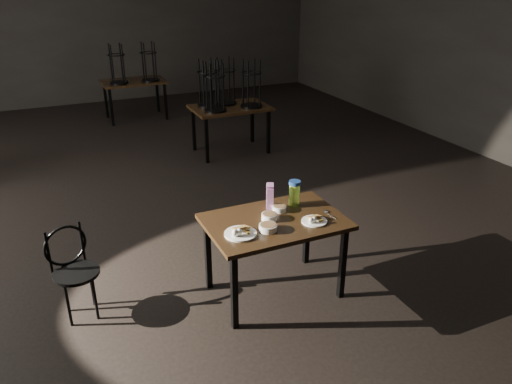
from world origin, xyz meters
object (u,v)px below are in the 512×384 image
juice_carton (270,197)px  water_bottle (294,193)px  main_table (275,228)px  bentwood_chair (73,265)px

juice_carton → water_bottle: juice_carton is taller
juice_carton → water_bottle: 0.24m
main_table → juice_carton: bearing=75.7°
bentwood_chair → main_table: bearing=-31.0°
main_table → bentwood_chair: bearing=165.4°
juice_carton → water_bottle: size_ratio=1.06×
juice_carton → bentwood_chair: bearing=172.9°
main_table → water_bottle: water_bottle is taller
main_table → juice_carton: size_ratio=4.70×
main_table → water_bottle: bearing=33.1°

